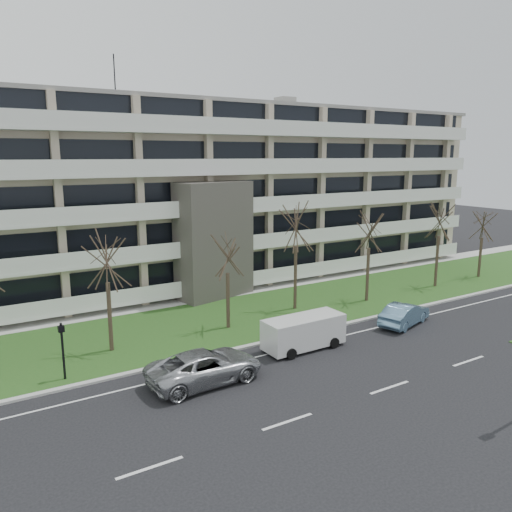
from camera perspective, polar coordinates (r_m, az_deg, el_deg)
ground at (r=25.63m, az=15.02°, el=-14.32°), size 160.00×160.00×0.00m
grass_verge at (r=35.08m, az=-0.60°, el=-6.72°), size 90.00×10.00×0.06m
curb at (r=31.13m, az=4.20°, el=-9.10°), size 90.00×0.35×0.12m
sidewalk at (r=39.68m, az=-4.71°, el=-4.57°), size 90.00×2.00×0.08m
lane_edge_line at (r=30.03m, az=5.89°, el=-10.03°), size 90.00×0.12×0.01m
apartment_building at (r=44.47m, az=-8.89°, el=7.00°), size 60.50×15.10×18.75m
silver_pickup at (r=25.14m, az=-5.85°, el=-12.48°), size 5.87×2.87×1.61m
blue_sedan at (r=34.34m, az=16.60°, el=-6.38°), size 4.73×2.77×1.47m
white_van at (r=29.10m, az=5.58°, el=-8.36°), size 4.89×2.05×1.89m
pedestrian_signal at (r=26.57m, az=-21.26°, el=-9.35°), size 0.30×0.25×2.97m
tree_2 at (r=28.57m, az=-16.77°, el=0.09°), size 3.59×3.59×7.18m
tree_3 at (r=31.27m, az=-3.29°, el=0.55°), size 3.26×3.26×6.53m
tree_4 at (r=35.11m, az=4.63°, el=4.05°), size 4.16×4.16×8.32m
tree_5 at (r=38.07m, az=12.87°, el=3.26°), size 3.69×3.69×7.37m
tree_6 at (r=44.04m, az=20.29°, el=4.28°), size 3.87×3.87×7.73m
tree_7 at (r=49.14m, az=24.54°, el=3.55°), size 3.28×3.28×6.55m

